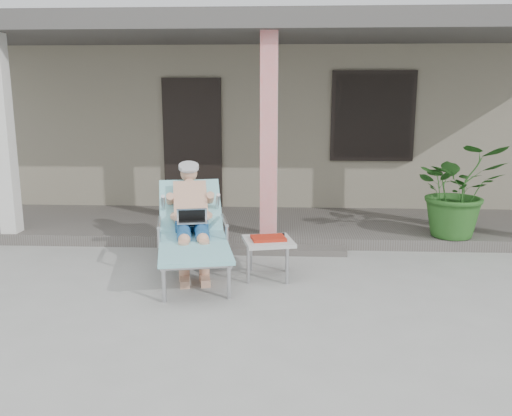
{
  "coord_description": "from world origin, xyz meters",
  "views": [
    {
      "loc": [
        0.2,
        -4.83,
        2.0
      ],
      "look_at": [
        -0.08,
        0.6,
        0.85
      ],
      "focal_mm": 38.0,
      "sensor_mm": 36.0,
      "label": 1
    }
  ],
  "objects": [
    {
      "name": "ground",
      "position": [
        0.0,
        0.0,
        0.0
      ],
      "size": [
        60.0,
        60.0,
        0.0
      ],
      "primitive_type": "plane",
      "color": "#9E9E99",
      "rests_on": "ground"
    },
    {
      "name": "house",
      "position": [
        0.0,
        6.5,
        1.67
      ],
      "size": [
        10.4,
        5.4,
        3.3
      ],
      "color": "gray",
      "rests_on": "ground"
    },
    {
      "name": "porch_deck",
      "position": [
        0.0,
        3.0,
        0.07
      ],
      "size": [
        10.0,
        2.0,
        0.15
      ],
      "primitive_type": "cube",
      "color": "#605B56",
      "rests_on": "ground"
    },
    {
      "name": "porch_overhang",
      "position": [
        0.0,
        2.95,
        2.79
      ],
      "size": [
        10.0,
        2.3,
        2.85
      ],
      "color": "silver",
      "rests_on": "porch_deck"
    },
    {
      "name": "porch_step",
      "position": [
        0.0,
        1.85,
        0.04
      ],
      "size": [
        2.0,
        0.3,
        0.07
      ],
      "primitive_type": "cube",
      "color": "#605B56",
      "rests_on": "ground"
    },
    {
      "name": "lounger",
      "position": [
        -0.84,
        1.1,
        0.78
      ],
      "size": [
        1.1,
        2.02,
        1.27
      ],
      "rotation": [
        0.0,
        0.0,
        0.21
      ],
      "color": "#B7B7BC",
      "rests_on": "ground"
    },
    {
      "name": "side_table",
      "position": [
        0.04,
        0.9,
        0.39
      ],
      "size": [
        0.62,
        0.62,
        0.47
      ],
      "rotation": [
        0.0,
        0.0,
        0.23
      ],
      "color": "beige",
      "rests_on": "ground"
    },
    {
      "name": "potted_palm",
      "position": [
        2.47,
        2.25,
        0.77
      ],
      "size": [
        1.14,
        0.99,
        1.25
      ],
      "primitive_type": "imported",
      "rotation": [
        0.0,
        0.0,
        0.02
      ],
      "color": "#26591E",
      "rests_on": "porch_deck"
    }
  ]
}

